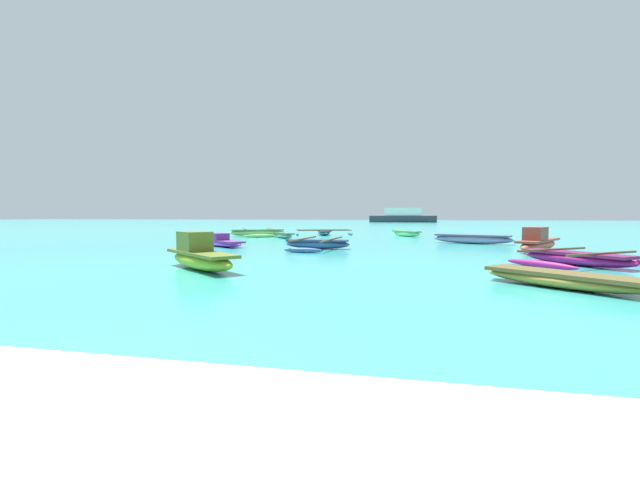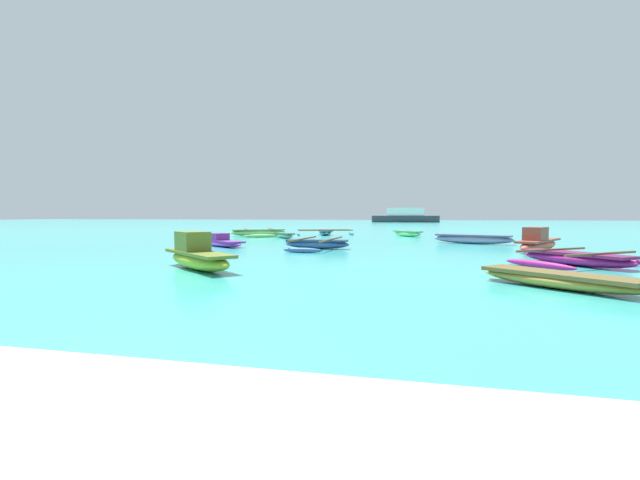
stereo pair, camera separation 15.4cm
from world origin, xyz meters
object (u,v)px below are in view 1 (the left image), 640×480
(moored_boat_8, at_px, (472,239))
(moored_boat_4, at_px, (576,258))
(moored_boat_10, at_px, (258,233))
(moored_boat_0, at_px, (317,244))
(moored_boat_5, at_px, (538,243))
(moored_boat_1, at_px, (407,233))
(moored_boat_6, at_px, (561,279))
(moored_boat_7, at_px, (222,242))
(moored_boat_3, at_px, (200,256))
(distant_ferry, at_px, (403,216))
(moored_boat_9, at_px, (284,235))
(moored_boat_2, at_px, (324,232))

(moored_boat_8, bearing_deg, moored_boat_4, -57.83)
(moored_boat_8, height_order, moored_boat_10, moored_boat_10)
(moored_boat_4, bearing_deg, moored_boat_0, -153.58)
(moored_boat_5, xyz_separation_m, moored_boat_8, (-2.01, 4.04, -0.09))
(moored_boat_1, height_order, moored_boat_6, moored_boat_1)
(moored_boat_0, relative_size, moored_boat_1, 1.85)
(moored_boat_7, bearing_deg, moored_boat_3, -32.37)
(moored_boat_0, xyz_separation_m, moored_boat_1, (3.49, 11.51, -0.00))
(moored_boat_8, relative_size, moored_boat_10, 0.98)
(moored_boat_3, relative_size, moored_boat_4, 0.82)
(moored_boat_0, bearing_deg, moored_boat_5, 6.98)
(moored_boat_10, distance_m, distant_ferry, 58.56)
(moored_boat_9, bearing_deg, moored_boat_6, -4.81)
(moored_boat_5, bearing_deg, moored_boat_4, -154.61)
(moored_boat_7, height_order, moored_boat_9, moored_boat_7)
(moored_boat_0, distance_m, distant_ferry, 67.57)
(moored_boat_6, bearing_deg, moored_boat_2, 156.54)
(moored_boat_5, xyz_separation_m, distant_ferry, (-7.29, 66.75, 0.81))
(moored_boat_6, relative_size, distant_ferry, 0.23)
(moored_boat_3, height_order, moored_boat_4, moored_boat_3)
(moored_boat_2, bearing_deg, distant_ferry, 155.81)
(moored_boat_6, bearing_deg, moored_boat_9, 166.37)
(moored_boat_3, distance_m, moored_boat_10, 17.55)
(moored_boat_2, xyz_separation_m, moored_boat_10, (-4.01, -2.65, 0.06))
(moored_boat_8, height_order, distant_ferry, distant_ferry)
(moored_boat_5, bearing_deg, moored_boat_6, -163.53)
(moored_boat_7, height_order, moored_boat_8, moored_boat_7)
(moored_boat_7, bearing_deg, moored_boat_4, 17.19)
(moored_boat_3, relative_size, distant_ferry, 0.25)
(moored_boat_1, height_order, moored_boat_9, moored_boat_1)
(moored_boat_1, relative_size, moored_boat_5, 0.59)
(moored_boat_3, relative_size, moored_boat_6, 1.09)
(moored_boat_7, relative_size, distant_ferry, 0.23)
(moored_boat_2, height_order, moored_boat_9, moored_boat_2)
(moored_boat_2, relative_size, moored_boat_5, 1.10)
(moored_boat_1, xyz_separation_m, moored_boat_4, (5.12, -15.67, -0.01))
(moored_boat_0, xyz_separation_m, moored_boat_5, (8.86, 0.79, 0.13))
(moored_boat_2, xyz_separation_m, moored_boat_9, (-1.56, -4.59, 0.01))
(moored_boat_1, xyz_separation_m, moored_boat_7, (-8.04, -11.18, 0.00))
(moored_boat_6, bearing_deg, moored_boat_1, 142.13)
(moored_boat_0, bearing_deg, moored_boat_10, 125.57)
(distant_ferry, bearing_deg, moored_boat_0, -91.33)
(moored_boat_8, height_order, moored_boat_9, moored_boat_8)
(moored_boat_10, bearing_deg, moored_boat_9, -65.16)
(moored_boat_0, relative_size, distant_ferry, 0.34)
(moored_boat_5, xyz_separation_m, moored_boat_7, (-13.41, -0.45, -0.13))
(moored_boat_0, distance_m, moored_boat_1, 12.03)
(moored_boat_1, xyz_separation_m, moored_boat_6, (3.44, -19.96, -0.03))
(moored_boat_10, xyz_separation_m, distant_ferry, (7.92, 58.01, 0.90))
(moored_boat_0, height_order, moored_boat_7, moored_boat_7)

